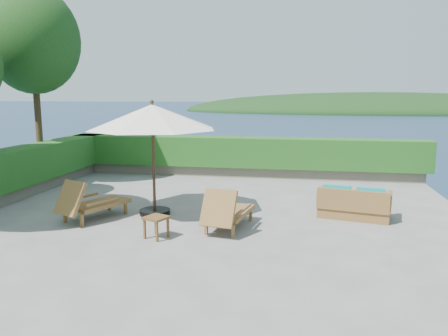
% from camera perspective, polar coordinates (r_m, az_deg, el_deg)
% --- Properties ---
extents(ground, '(12.00, 12.00, 0.00)m').
position_cam_1_polar(ground, '(9.82, -2.57, -7.05)').
color(ground, gray).
rests_on(ground, ground).
extents(foundation, '(12.00, 12.00, 3.00)m').
position_cam_1_polar(foundation, '(10.38, -2.50, -15.29)').
color(foundation, '#4F473F').
rests_on(foundation, ocean).
extents(offshore_island, '(126.00, 57.60, 12.60)m').
position_cam_1_polar(offshore_island, '(151.03, 19.05, 6.97)').
color(offshore_island, black).
rests_on(offshore_island, ocean).
extents(planter_wall_far, '(12.00, 0.60, 0.36)m').
position_cam_1_polar(planter_wall_far, '(15.15, 2.09, -0.38)').
color(planter_wall_far, '#6F6859').
rests_on(planter_wall_far, ground).
extents(hedge_far, '(12.40, 0.90, 1.00)m').
position_cam_1_polar(hedge_far, '(15.05, 2.11, 2.13)').
color(hedge_far, '#1B4C15').
rests_on(hedge_far, planter_wall_far).
extents(tree_far, '(2.80, 2.80, 6.03)m').
position_cam_1_polar(tree_far, '(14.86, -23.72, 14.99)').
color(tree_far, '#47351B').
rests_on(tree_far, ground).
extents(patio_umbrella, '(3.42, 3.42, 2.69)m').
position_cam_1_polar(patio_umbrella, '(10.18, -9.35, 6.45)').
color(patio_umbrella, black).
rests_on(patio_umbrella, ground).
extents(lounge_left, '(1.32, 1.80, 0.96)m').
position_cam_1_polar(lounge_left, '(10.35, -17.05, -4.30)').
color(lounge_left, olive).
rests_on(lounge_left, ground).
extents(lounge_right, '(0.95, 1.74, 0.95)m').
position_cam_1_polar(lounge_right, '(9.18, 0.42, -5.67)').
color(lounge_right, olive).
rests_on(lounge_right, ground).
extents(side_table, '(0.54, 0.54, 0.44)m').
position_cam_1_polar(side_table, '(8.77, -8.86, -6.78)').
color(side_table, brown).
rests_on(side_table, ground).
extents(wicker_loveseat, '(1.73, 1.14, 0.78)m').
position_cam_1_polar(wicker_loveseat, '(10.49, 16.60, -4.66)').
color(wicker_loveseat, olive).
rests_on(wicker_loveseat, ground).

